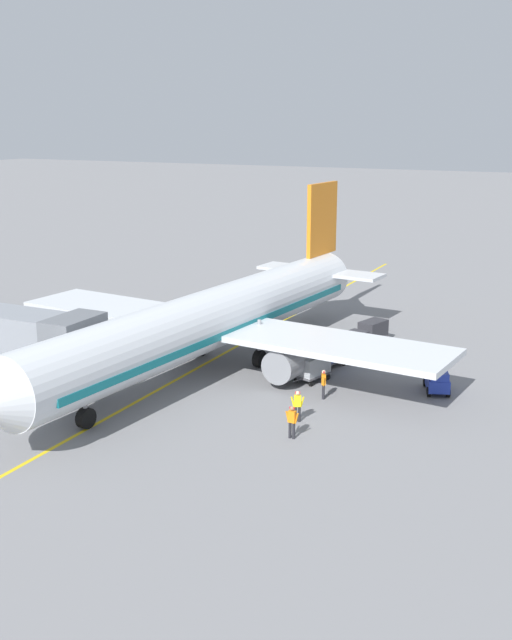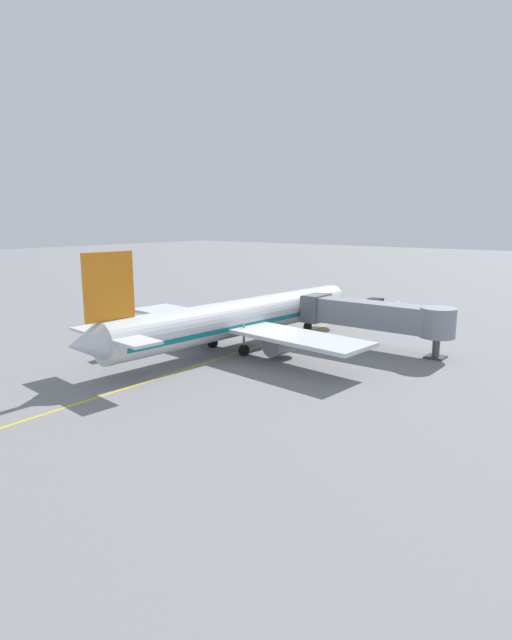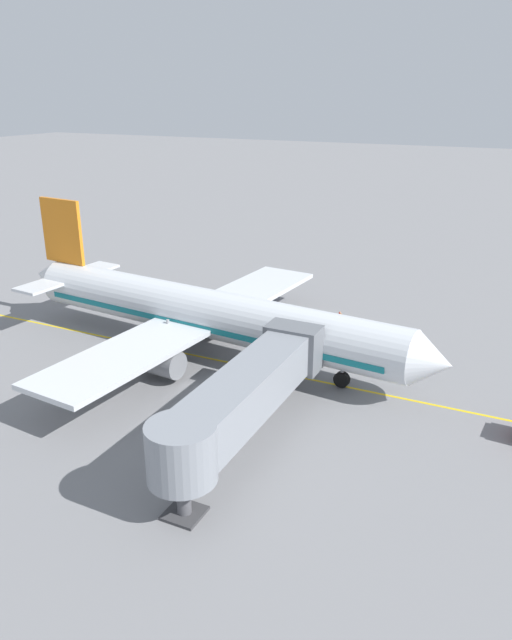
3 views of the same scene
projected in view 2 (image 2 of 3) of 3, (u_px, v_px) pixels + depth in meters
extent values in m
plane|color=slate|center=(247.00, 350.00, 51.80)|extent=(400.00, 400.00, 0.00)
cube|color=gold|center=(247.00, 350.00, 51.80)|extent=(0.24, 80.00, 0.01)
cylinder|color=silver|center=(242.00, 317.00, 51.95)|extent=(6.67, 32.21, 3.70)
cube|color=#14707A|center=(242.00, 321.00, 52.04)|extent=(6.47, 29.66, 0.44)
cone|color=silver|center=(337.00, 298.00, 64.23)|extent=(3.83, 2.73, 3.63)
cone|color=silver|center=(85.00, 344.00, 39.48)|extent=(3.39, 3.08, 3.14)
cube|color=black|center=(329.00, 295.00, 62.82)|extent=(2.87, 1.35, 0.60)
cube|color=silver|center=(235.00, 325.00, 51.37)|extent=(30.35, 7.98, 0.36)
cylinder|color=gray|center=(205.00, 328.00, 55.88)|extent=(2.29, 3.37, 2.00)
cylinder|color=gray|center=(281.00, 344.00, 48.48)|extent=(2.29, 3.37, 2.00)
cube|color=orange|center=(109.00, 286.00, 40.35)|extent=(0.73, 4.41, 5.50)
cube|color=silver|center=(114.00, 335.00, 41.28)|extent=(10.20, 3.52, 0.24)
cylinder|color=black|center=(308.00, 327.00, 60.48)|extent=(0.55, 1.14, 1.10)
cylinder|color=gray|center=(308.00, 314.00, 60.18)|extent=(0.24, 0.24, 2.00)
cylinder|color=black|center=(213.00, 343.00, 52.61)|extent=(0.55, 1.14, 1.10)
cylinder|color=gray|center=(212.00, 328.00, 52.30)|extent=(0.24, 0.24, 2.00)
cylinder|color=black|center=(244.00, 350.00, 49.51)|extent=(0.55, 1.14, 1.10)
cylinder|color=gray|center=(244.00, 335.00, 49.21)|extent=(0.24, 0.24, 2.00)
cube|color=gray|center=(368.00, 314.00, 52.49)|extent=(14.35, 2.80, 2.60)
cube|color=slate|center=(316.00, 308.00, 56.33)|extent=(2.00, 3.50, 2.99)
cylinder|color=gray|center=(438.00, 323.00, 48.16)|extent=(3.36, 3.36, 2.86)
cylinder|color=#4C4C51|center=(436.00, 347.00, 48.63)|extent=(0.70, 0.70, 2.19)
cube|color=#38383A|center=(435.00, 357.00, 48.83)|extent=(1.80, 1.80, 0.16)
cube|color=#B21E1E|center=(371.00, 310.00, 69.71)|extent=(2.51, 4.55, 0.90)
cube|color=black|center=(375.00, 302.00, 70.24)|extent=(1.78, 1.96, 1.10)
cube|color=#B21E1E|center=(366.00, 307.00, 68.47)|extent=(1.94, 1.23, 0.36)
cylinder|color=black|center=(372.00, 316.00, 68.14)|extent=(0.41, 0.82, 0.80)
cylinder|color=black|center=(360.00, 314.00, 69.37)|extent=(0.41, 0.82, 0.80)
cylinder|color=black|center=(382.00, 313.00, 70.22)|extent=(0.41, 0.82, 0.80)
cylinder|color=black|center=(371.00, 311.00, 71.45)|extent=(0.41, 0.82, 0.80)
cube|color=#1E339E|center=(139.00, 329.00, 59.02)|extent=(2.02, 2.76, 0.70)
cube|color=#1E339E|center=(142.00, 323.00, 59.56)|extent=(1.33, 1.35, 0.44)
cube|color=black|center=(136.00, 324.00, 58.25)|extent=(0.84, 0.45, 0.64)
cylinder|color=black|center=(140.00, 323.00, 59.01)|extent=(0.17, 0.27, 0.54)
cylinder|color=black|center=(139.00, 330.00, 60.06)|extent=(0.39, 0.59, 0.56)
cylinder|color=black|center=(147.00, 330.00, 59.76)|extent=(0.39, 0.59, 0.56)
cylinder|color=black|center=(132.00, 333.00, 58.42)|extent=(0.39, 0.59, 0.56)
cylinder|color=black|center=(140.00, 333.00, 58.11)|extent=(0.39, 0.59, 0.56)
cube|color=#4C4C51|center=(192.00, 337.00, 55.87)|extent=(1.85, 2.47, 0.12)
cube|color=#999EA3|center=(192.00, 331.00, 55.75)|extent=(1.75, 2.35, 1.10)
cylinder|color=#4C4C51|center=(203.00, 335.00, 56.71)|extent=(0.26, 0.69, 0.07)
cylinder|color=black|center=(196.00, 337.00, 56.83)|extent=(0.21, 0.38, 0.36)
cylinder|color=black|center=(201.00, 339.00, 55.96)|extent=(0.21, 0.38, 0.36)
cylinder|color=black|center=(183.00, 339.00, 55.87)|extent=(0.21, 0.38, 0.36)
cylinder|color=black|center=(188.00, 341.00, 55.00)|extent=(0.21, 0.38, 0.36)
cube|color=#4C4C51|center=(172.00, 342.00, 53.48)|extent=(1.85, 2.47, 0.12)
cube|color=#233D9E|center=(172.00, 336.00, 53.36)|extent=(1.75, 2.35, 1.10)
cylinder|color=#4C4C51|center=(184.00, 340.00, 54.32)|extent=(0.26, 0.69, 0.07)
cylinder|color=black|center=(177.00, 342.00, 54.44)|extent=(0.21, 0.38, 0.36)
cylinder|color=black|center=(181.00, 344.00, 53.57)|extent=(0.21, 0.38, 0.36)
cylinder|color=black|center=(163.00, 344.00, 53.48)|extent=(0.21, 0.38, 0.36)
cylinder|color=black|center=(167.00, 346.00, 52.61)|extent=(0.21, 0.38, 0.36)
cube|color=#4C4C51|center=(147.00, 346.00, 51.56)|extent=(1.85, 2.47, 0.12)
cube|color=#2D2D33|center=(147.00, 341.00, 51.44)|extent=(1.75, 2.35, 1.10)
cylinder|color=#4C4C51|center=(160.00, 344.00, 52.40)|extent=(0.26, 0.69, 0.07)
cylinder|color=black|center=(153.00, 346.00, 52.52)|extent=(0.21, 0.38, 0.36)
cylinder|color=black|center=(157.00, 349.00, 51.65)|extent=(0.21, 0.38, 0.36)
cylinder|color=black|center=(138.00, 349.00, 51.56)|extent=(0.21, 0.38, 0.36)
cylinder|color=black|center=(142.00, 351.00, 50.69)|extent=(0.21, 0.38, 0.36)
cube|color=#4C4C51|center=(117.00, 353.00, 48.92)|extent=(1.85, 2.47, 0.12)
cube|color=#2D2D33|center=(116.00, 347.00, 48.80)|extent=(1.75, 2.35, 1.10)
cylinder|color=#4C4C51|center=(131.00, 351.00, 49.77)|extent=(0.26, 0.69, 0.07)
cylinder|color=black|center=(123.00, 353.00, 49.88)|extent=(0.21, 0.38, 0.36)
cylinder|color=black|center=(127.00, 355.00, 49.01)|extent=(0.21, 0.38, 0.36)
cylinder|color=black|center=(106.00, 356.00, 48.92)|extent=(0.21, 0.38, 0.36)
cylinder|color=black|center=(111.00, 358.00, 48.05)|extent=(0.21, 0.38, 0.36)
cylinder|color=#232328|center=(197.00, 331.00, 58.76)|extent=(0.15, 0.15, 0.85)
cylinder|color=#232328|center=(197.00, 330.00, 58.95)|extent=(0.15, 0.15, 0.85)
cube|color=orange|center=(197.00, 325.00, 58.71)|extent=(0.37, 0.44, 0.60)
cylinder|color=orange|center=(196.00, 325.00, 58.48)|extent=(0.17, 0.24, 0.57)
cylinder|color=orange|center=(198.00, 325.00, 58.96)|extent=(0.17, 0.24, 0.57)
sphere|color=beige|center=(197.00, 321.00, 58.63)|extent=(0.22, 0.22, 0.22)
cube|color=red|center=(197.00, 321.00, 58.62)|extent=(0.18, 0.27, 0.10)
cylinder|color=#232328|center=(218.00, 325.00, 61.83)|extent=(0.15, 0.15, 0.85)
cylinder|color=#232328|center=(219.00, 325.00, 61.79)|extent=(0.15, 0.15, 0.85)
cube|color=yellow|center=(218.00, 320.00, 61.67)|extent=(0.45, 0.38, 0.60)
cylinder|color=yellow|center=(217.00, 320.00, 61.73)|extent=(0.24, 0.18, 0.57)
cylinder|color=yellow|center=(220.00, 320.00, 61.63)|extent=(0.24, 0.18, 0.57)
sphere|color=beige|center=(218.00, 316.00, 61.59)|extent=(0.22, 0.22, 0.22)
cube|color=red|center=(218.00, 316.00, 61.58)|extent=(0.27, 0.19, 0.10)
cylinder|color=#232328|center=(227.00, 322.00, 63.76)|extent=(0.15, 0.15, 0.85)
cylinder|color=#232328|center=(226.00, 322.00, 63.88)|extent=(0.15, 0.15, 0.85)
cube|color=orange|center=(226.00, 316.00, 63.68)|extent=(0.39, 0.26, 0.60)
cylinder|color=orange|center=(228.00, 317.00, 63.53)|extent=(0.23, 0.10, 0.57)
cylinder|color=orange|center=(225.00, 317.00, 63.85)|extent=(0.23, 0.10, 0.57)
sphere|color=#997051|center=(226.00, 313.00, 63.59)|extent=(0.22, 0.22, 0.22)
cube|color=red|center=(226.00, 313.00, 63.59)|extent=(0.27, 0.09, 0.10)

